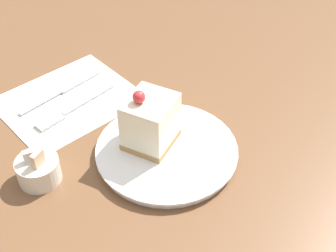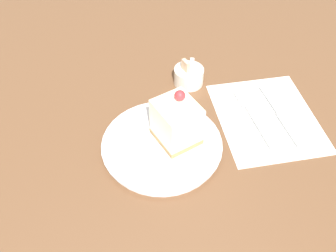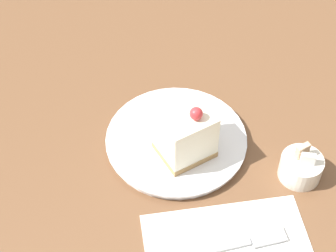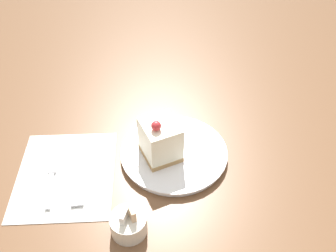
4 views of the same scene
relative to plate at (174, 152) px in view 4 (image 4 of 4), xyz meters
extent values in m
plane|color=brown|center=(-0.04, 0.00, -0.01)|extent=(4.00, 4.00, 0.00)
cylinder|color=white|center=(0.00, 0.00, 0.00)|extent=(0.20, 0.20, 0.01)
cylinder|color=white|center=(0.00, 0.00, 0.00)|extent=(0.21, 0.21, 0.00)
cube|color=#AD8451|center=(0.03, 0.01, 0.01)|extent=(0.08, 0.09, 0.01)
cube|color=white|center=(0.03, 0.01, 0.05)|extent=(0.08, 0.09, 0.07)
sphere|color=red|center=(0.04, 0.02, 0.09)|extent=(0.02, 0.02, 0.02)
cube|color=white|center=(0.21, 0.03, -0.01)|extent=(0.20, 0.23, 0.00)
cube|color=#B2B2B7|center=(0.18, 0.00, 0.00)|extent=(0.01, 0.11, 0.00)
cube|color=#B2B2B7|center=(0.18, 0.08, 0.00)|extent=(0.02, 0.05, 0.00)
cube|color=#B2B2B7|center=(0.23, -0.02, 0.00)|extent=(0.02, 0.08, 0.00)
cube|color=#B2B2B7|center=(0.23, 0.06, 0.00)|extent=(0.01, 0.08, 0.00)
cylinder|color=silver|center=(0.10, 0.16, 0.01)|extent=(0.06, 0.06, 0.04)
cube|color=#D8B28C|center=(0.09, 0.16, 0.04)|extent=(0.01, 0.02, 0.02)
cube|color=white|center=(0.10, 0.16, 0.03)|extent=(0.02, 0.02, 0.02)
camera|label=1|loc=(-0.34, 0.35, 0.49)|focal=50.00mm
camera|label=2|loc=(-0.10, -0.41, 0.50)|focal=40.00mm
camera|label=3|loc=(0.51, -0.13, 0.64)|focal=60.00mm
camera|label=4|loc=(0.07, 0.50, 0.54)|focal=40.00mm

